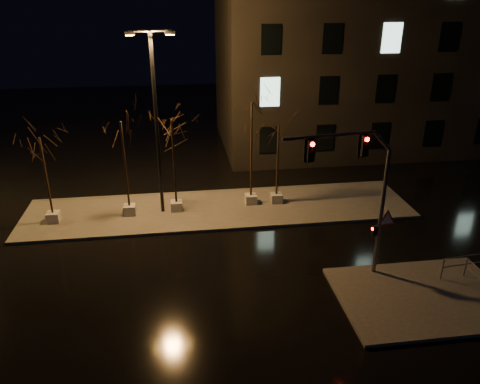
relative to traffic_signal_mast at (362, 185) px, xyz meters
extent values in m
plane|color=black|center=(-5.12, 1.65, -4.46)|extent=(90.00, 90.00, 0.00)
cube|color=#4A4842|center=(-5.12, 7.65, -4.39)|extent=(22.00, 5.00, 0.15)
cube|color=#4A4842|center=(2.38, -1.85, -4.39)|extent=(7.00, 5.00, 0.15)
cube|color=black|center=(8.88, 19.65, 3.04)|extent=(25.00, 12.00, 15.00)
cube|color=#B2B1A6|center=(-14.20, 7.16, -4.04)|extent=(0.65, 0.65, 0.55)
cylinder|color=black|center=(-14.20, 7.16, -1.67)|extent=(0.11, 0.11, 4.19)
cube|color=#B2B1A6|center=(-10.18, 7.51, -4.04)|extent=(0.65, 0.65, 0.55)
cylinder|color=black|center=(-10.18, 7.51, -1.38)|extent=(0.11, 0.11, 4.76)
cube|color=#B2B1A6|center=(-7.58, 7.67, -4.04)|extent=(0.65, 0.65, 0.55)
cylinder|color=black|center=(-7.58, 7.67, -1.40)|extent=(0.11, 0.11, 4.73)
cube|color=#B2B1A6|center=(-3.25, 8.01, -4.04)|extent=(0.65, 0.65, 0.55)
cylinder|color=black|center=(-3.25, 8.01, -1.06)|extent=(0.11, 0.11, 5.41)
cube|color=#B2B1A6|center=(-1.74, 7.95, -4.04)|extent=(0.65, 0.65, 0.55)
cylinder|color=black|center=(-1.74, 7.95, -1.70)|extent=(0.11, 0.11, 4.13)
cylinder|color=#54565B|center=(1.06, 0.15, -1.46)|extent=(0.17, 0.17, 5.70)
cylinder|color=#54565B|center=(-1.62, -0.22, 2.19)|extent=(3.79, 0.65, 0.13)
cube|color=black|center=(-0.07, -0.01, 1.66)|extent=(0.31, 0.25, 0.86)
cube|color=black|center=(-2.33, -0.32, 1.66)|extent=(0.31, 0.25, 0.86)
cube|color=black|center=(0.85, 0.12, -2.22)|extent=(0.23, 0.20, 0.43)
cone|color=red|center=(1.34, 0.14, -1.75)|extent=(0.98, 0.16, 0.99)
sphere|color=#FF0C07|center=(1.06, 0.15, 1.95)|extent=(0.17, 0.17, 0.17)
cylinder|color=black|center=(-8.36, 7.67, 0.55)|extent=(0.19, 0.19, 9.72)
cylinder|color=black|center=(-8.36, 7.67, 5.41)|extent=(2.14, 0.23, 0.10)
cube|color=#FFA532|center=(-9.33, 7.61, 5.26)|extent=(0.50, 0.30, 0.19)
cube|color=#FFA532|center=(-7.39, 7.73, 5.26)|extent=(0.50, 0.30, 0.19)
cylinder|color=#54565B|center=(3.72, -0.83, -3.84)|extent=(0.05, 0.05, 0.96)
cylinder|color=#54565B|center=(4.88, -0.71, -3.30)|extent=(2.33, 0.27, 0.04)
cylinder|color=#54565B|center=(4.88, -0.71, -3.73)|extent=(2.33, 0.27, 0.04)
cylinder|color=#54565B|center=(4.87, -0.73, -3.90)|extent=(0.05, 0.05, 0.83)
cylinder|color=#54565B|center=(4.84, -1.66, -3.43)|extent=(0.10, 1.85, 0.04)
cylinder|color=#54565B|center=(4.84, -1.66, -3.80)|extent=(0.10, 1.85, 0.04)
camera|label=1|loc=(-7.29, -16.62, 7.30)|focal=35.00mm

